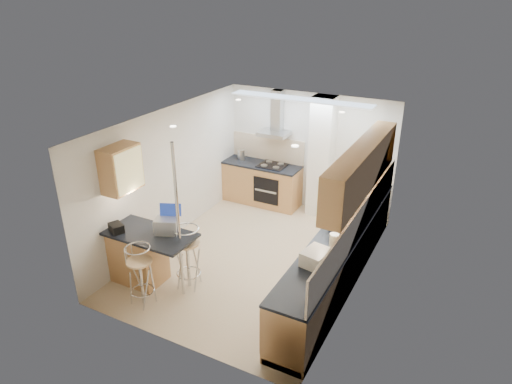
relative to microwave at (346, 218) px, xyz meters
The scene contains 16 objects.
ground 1.84m from the microwave, behind, with size 4.80×4.80×0.00m, color #CFAA8A.
room_shell 1.27m from the microwave, behind, with size 3.64×4.84×2.51m.
right_counter 0.64m from the microwave, 87.70° to the right, with size 0.63×4.40×0.92m.
back_counter 3.14m from the microwave, 142.39° to the left, with size 1.70×0.63×0.92m.
peninsula 3.16m from the microwave, 147.46° to the right, with size 1.47×0.72×0.94m.
microwave is the anchor object (origin of this frame).
laptop 2.81m from the microwave, 147.22° to the right, with size 0.35×0.26×0.24m, color #A4A6AB.
bag 3.60m from the microwave, 148.77° to the right, with size 0.24×0.18×0.13m, color black.
bar_stool_near 3.28m from the microwave, 138.70° to the right, with size 0.40×0.40×0.99m, color #DBB476, non-canonical shape.
bar_stool_end 2.58m from the microwave, 144.97° to the right, with size 0.43×0.43×1.06m, color #DBB476, non-canonical shape.
jar_a 0.10m from the microwave, 139.72° to the left, with size 0.12×0.12×0.18m, color beige.
jar_b 0.49m from the microwave, 96.69° to the left, with size 0.11×0.11×0.14m, color beige.
jar_c 0.70m from the microwave, 86.08° to the right, with size 0.14×0.14×0.21m, color beige.
jar_d 1.11m from the microwave, 93.67° to the right, with size 0.10×0.10×0.13m, color silver.
bread_bin 1.26m from the microwave, 90.87° to the right, with size 0.32×0.40×0.21m, color beige.
kettle 3.52m from the microwave, 147.37° to the left, with size 0.16×0.16×0.23m, color #ADB0B2.
Camera 1 is at (3.20, -6.15, 4.42)m, focal length 32.00 mm.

